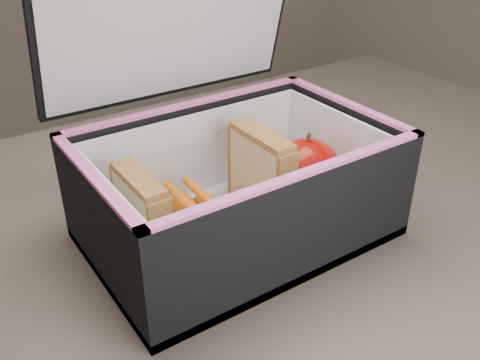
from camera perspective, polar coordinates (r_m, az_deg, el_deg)
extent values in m
cube|color=brown|center=(0.68, 2.28, -4.44)|extent=(1.20, 0.80, 0.03)
cube|color=#382D26|center=(1.41, 11.69, -3.30)|extent=(0.05, 0.05, 0.72)
cube|color=black|center=(0.64, -7.31, 17.10)|extent=(0.32, 0.06, 0.20)
cube|color=tan|center=(0.55, -11.05, -4.35)|extent=(0.01, 0.08, 0.09)
cube|color=#C55667|center=(0.55, -10.34, -4.42)|extent=(0.01, 0.08, 0.08)
cube|color=tan|center=(0.55, -9.70, -3.90)|extent=(0.01, 0.08, 0.09)
cube|color=olive|center=(0.53, -10.83, 0.11)|extent=(0.02, 0.08, 0.01)
cube|color=tan|center=(0.61, 1.63, 0.25)|extent=(0.01, 0.09, 0.09)
cube|color=#C55667|center=(0.61, 2.22, 0.14)|extent=(0.01, 0.09, 0.09)
cube|color=tan|center=(0.61, 2.80, 0.65)|extent=(0.01, 0.09, 0.09)
cube|color=olive|center=(0.59, 2.32, 4.73)|extent=(0.03, 0.09, 0.01)
cylinder|color=orange|center=(0.61, -5.40, -4.41)|extent=(0.02, 0.09, 0.01)
cylinder|color=orange|center=(0.61, -4.79, -3.17)|extent=(0.02, 0.09, 0.01)
cylinder|color=orange|center=(0.61, -3.91, -1.74)|extent=(0.01, 0.09, 0.01)
cylinder|color=orange|center=(0.58, -2.56, -5.82)|extent=(0.03, 0.09, 0.01)
cylinder|color=orange|center=(0.57, -4.41, -5.19)|extent=(0.03, 0.09, 0.01)
cylinder|color=orange|center=(0.60, -6.15, -2.18)|extent=(0.01, 0.09, 0.01)
cylinder|color=orange|center=(0.61, -5.27, -4.08)|extent=(0.01, 0.09, 0.01)
cylinder|color=orange|center=(0.58, -1.91, -4.87)|extent=(0.02, 0.09, 0.01)
cylinder|color=orange|center=(0.56, -2.99, -5.17)|extent=(0.02, 0.09, 0.01)
cylinder|color=orange|center=(0.61, -2.93, -3.97)|extent=(0.02, 0.09, 0.01)
cube|color=white|center=(0.67, 6.73, -1.56)|extent=(0.10, 0.11, 0.01)
ellipsoid|color=#9A0D0B|center=(0.64, 7.10, 1.15)|extent=(0.08, 0.08, 0.07)
cylinder|color=#4B2E1B|center=(0.62, 7.34, 4.49)|extent=(0.00, 0.01, 0.01)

